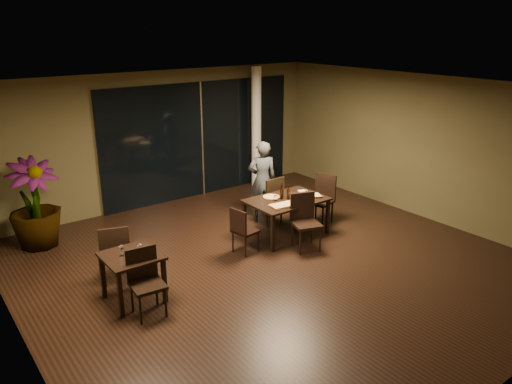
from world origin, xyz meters
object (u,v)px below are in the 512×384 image
(chair_main_far, at_px, (271,198))
(bottle_a, at_px, (281,192))
(side_table, at_px, (132,263))
(bottle_b, at_px, (288,192))
(chair_main_near, at_px, (305,218))
(diner, at_px, (262,180))
(chair_main_right, at_px, (322,197))
(chair_side_near, at_px, (145,278))
(main_table, at_px, (287,203))
(chair_main_left, at_px, (242,228))
(potted_plant, at_px, (34,204))
(bottle_c, at_px, (282,190))
(chair_side_far, at_px, (115,251))

(chair_main_far, bearing_deg, bottle_a, 68.90)
(side_table, relative_size, bottle_b, 2.78)
(chair_main_near, distance_m, diner, 1.75)
(side_table, bearing_deg, chair_main_right, 7.21)
(chair_main_far, relative_size, chair_main_right, 0.98)
(chair_side_near, bearing_deg, diner, 34.58)
(chair_main_right, bearing_deg, chair_main_near, -74.12)
(main_table, relative_size, chair_side_near, 1.54)
(chair_main_far, bearing_deg, chair_main_right, 145.34)
(chair_main_left, distance_m, bottle_a, 1.18)
(potted_plant, relative_size, bottle_c, 5.56)
(bottle_a, bearing_deg, diner, 72.94)
(diner, height_order, bottle_b, diner)
(chair_main_far, height_order, chair_side_far, chair_main_far)
(side_table, xyz_separation_m, diner, (3.63, 1.58, 0.21))
(chair_side_near, distance_m, bottle_a, 3.46)
(bottle_c, bearing_deg, bottle_b, -68.82)
(main_table, distance_m, chair_main_far, 0.66)
(side_table, height_order, chair_main_near, chair_main_near)
(side_table, height_order, potted_plant, potted_plant)
(side_table, bearing_deg, main_table, 8.37)
(bottle_b, bearing_deg, chair_side_far, 177.04)
(chair_main_far, height_order, diner, diner)
(side_table, xyz_separation_m, bottle_b, (3.43, 0.49, 0.27))
(main_table, relative_size, bottle_a, 5.28)
(chair_main_far, relative_size, bottle_c, 3.37)
(chair_main_near, distance_m, chair_side_far, 3.41)
(side_table, relative_size, potted_plant, 0.48)
(chair_side_near, xyz_separation_m, potted_plant, (-0.64, 3.29, 0.29))
(chair_side_far, bearing_deg, potted_plant, -56.47)
(chair_main_left, distance_m, chair_main_right, 2.18)
(chair_side_far, height_order, bottle_b, bottle_b)
(main_table, distance_m, potted_plant, 4.68)
(diner, distance_m, bottle_b, 1.11)
(side_table, height_order, diner, diner)
(bottle_c, bearing_deg, chair_main_right, -3.25)
(main_table, xyz_separation_m, chair_main_left, (-1.16, -0.16, -0.19))
(chair_main_left, bearing_deg, main_table, -91.01)
(main_table, relative_size, chair_main_left, 1.73)
(diner, xyz_separation_m, bottle_b, (-0.20, -1.09, 0.06))
(chair_main_left, relative_size, bottle_b, 3.02)
(main_table, bearing_deg, chair_main_far, 78.65)
(chair_side_far, xyz_separation_m, diner, (3.64, 0.92, 0.27))
(main_table, relative_size, side_table, 1.88)
(bottle_a, distance_m, bottle_b, 0.13)
(side_table, height_order, bottle_b, bottle_b)
(chair_main_right, bearing_deg, bottle_b, -101.67)
(potted_plant, bearing_deg, chair_side_far, -74.40)
(chair_main_left, xyz_separation_m, chair_side_near, (-2.22, -0.75, 0.06))
(potted_plant, bearing_deg, chair_main_right, -24.78)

